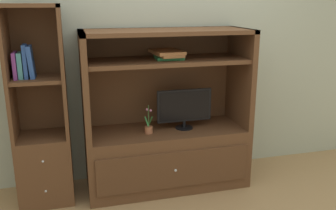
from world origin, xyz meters
TOP-DOWN VIEW (x-y plane):
  - ground_plane at (0.00, 0.00)m, footprint 8.00×8.00m
  - painted_rear_wall at (0.00, 0.75)m, footprint 6.00×0.10m
  - media_console at (0.00, 0.41)m, footprint 1.51×0.61m
  - tv_monitor at (0.17, 0.38)m, footprint 0.52×0.17m
  - potted_plant at (-0.19, 0.34)m, footprint 0.07×0.10m
  - magazine_stack at (0.01, 0.40)m, footprint 0.28×0.36m
  - bookshelf_tall at (-1.11, 0.41)m, footprint 0.46×0.43m
  - upright_book_row at (-1.20, 0.40)m, footprint 0.16×0.18m

SIDE VIEW (x-z plane):
  - ground_plane at x=0.00m, z-range 0.00..0.00m
  - media_console at x=0.00m, z-range -0.27..1.22m
  - bookshelf_tall at x=-1.11m, z-range -0.29..1.42m
  - potted_plant at x=-0.19m, z-range 0.48..0.75m
  - tv_monitor at x=0.17m, z-range 0.58..0.96m
  - upright_book_row at x=-1.20m, z-range 1.10..1.38m
  - magazine_stack at x=0.01m, z-range 1.23..1.31m
  - painted_rear_wall at x=0.00m, z-range 0.00..2.80m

